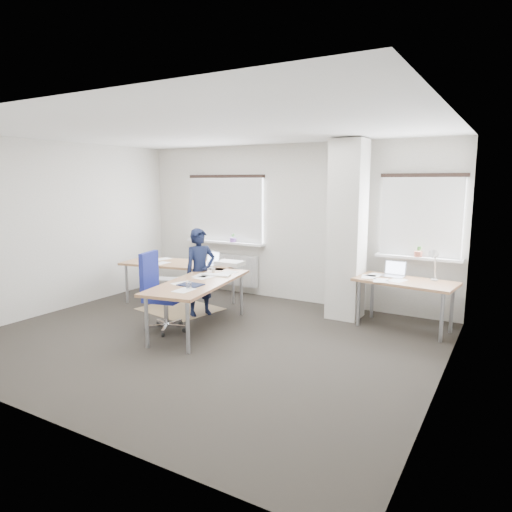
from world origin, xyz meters
The scene contains 8 objects.
ground centered at (0.00, 0.00, 0.00)m, with size 6.00×6.00×0.00m, color #2A2522.
room_shell centered at (0.18, 0.45, 1.75)m, with size 6.04×5.04×2.82m.
floor_mat centered at (-1.27, 0.98, 0.00)m, with size 1.21×1.03×0.01m, color #91764F.
white_crate centered at (-2.24, 1.70, 0.15)m, with size 0.48×0.34×0.29m, color white.
desk_main centered at (-0.88, 0.80, 0.69)m, with size 2.82×2.63×0.96m.
desk_side centered at (2.26, 1.81, 0.69)m, with size 1.48×0.87×1.22m.
task_chair centered at (-0.75, -0.03, 0.32)m, with size 0.64×0.62×1.15m.
person centered at (-0.76, 0.89, 0.71)m, with size 0.51×0.34×1.41m, color black.
Camera 1 is at (3.61, -4.88, 2.15)m, focal length 32.00 mm.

